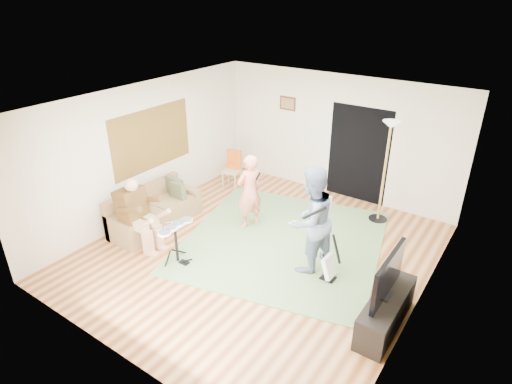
# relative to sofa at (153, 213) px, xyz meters

# --- Properties ---
(floor) EXTENTS (6.00, 6.00, 0.00)m
(floor) POSITION_rel_sofa_xyz_m (2.28, 0.39, -0.25)
(floor) COLOR brown
(floor) RESTS_ON ground
(walls) EXTENTS (5.50, 6.00, 2.70)m
(walls) POSITION_rel_sofa_xyz_m (2.28, 0.39, 1.10)
(walls) COLOR beige
(walls) RESTS_ON floor
(ceiling) EXTENTS (6.00, 6.00, 0.00)m
(ceiling) POSITION_rel_sofa_xyz_m (2.28, 0.39, 2.45)
(ceiling) COLOR white
(ceiling) RESTS_ON walls
(window_blinds) EXTENTS (0.00, 2.05, 2.05)m
(window_blinds) POSITION_rel_sofa_xyz_m (-0.46, 0.59, 1.30)
(window_blinds) COLOR brown
(window_blinds) RESTS_ON walls
(doorway) EXTENTS (2.10, 0.00, 2.10)m
(doorway) POSITION_rel_sofa_xyz_m (2.83, 3.38, 0.80)
(doorway) COLOR black
(doorway) RESTS_ON walls
(picture_frame) EXTENTS (0.42, 0.03, 0.32)m
(picture_frame) POSITION_rel_sofa_xyz_m (1.03, 3.38, 1.65)
(picture_frame) COLOR #3F2314
(picture_frame) RESTS_ON walls
(area_rug) EXTENTS (4.24, 4.32, 0.02)m
(area_rug) POSITION_rel_sofa_xyz_m (2.46, 0.94, -0.25)
(area_rug) COLOR #5B814E
(area_rug) RESTS_ON floor
(sofa) EXTENTS (0.77, 1.88, 0.76)m
(sofa) POSITION_rel_sofa_xyz_m (0.00, 0.00, 0.00)
(sofa) COLOR olive
(sofa) RESTS_ON floor
(drummer) EXTENTS (0.86, 0.48, 1.33)m
(drummer) POSITION_rel_sofa_xyz_m (0.41, -0.65, 0.26)
(drummer) COLOR #523817
(drummer) RESTS_ON sofa
(drum_kit) EXTENTS (0.41, 0.73, 0.75)m
(drum_kit) POSITION_rel_sofa_xyz_m (1.28, -0.65, 0.07)
(drum_kit) COLOR black
(drum_kit) RESTS_ON floor
(singer) EXTENTS (0.53, 0.64, 1.50)m
(singer) POSITION_rel_sofa_xyz_m (1.60, 1.07, 0.50)
(singer) COLOR #ED7C67
(singer) RESTS_ON floor
(microphone) EXTENTS (0.06, 0.06, 0.24)m
(microphone) POSITION_rel_sofa_xyz_m (1.80, 1.07, 0.87)
(microphone) COLOR black
(microphone) RESTS_ON singer
(guitarist) EXTENTS (0.93, 1.06, 1.84)m
(guitarist) POSITION_rel_sofa_xyz_m (3.23, 0.48, 0.67)
(guitarist) COLOR slate
(guitarist) RESTS_ON floor
(guitar_held) EXTENTS (0.26, 0.61, 0.26)m
(guitar_held) POSITION_rel_sofa_xyz_m (3.43, 0.48, 1.00)
(guitar_held) COLOR white
(guitar_held) RESTS_ON guitarist
(guitar_spare) EXTENTS (0.31, 0.28, 0.87)m
(guitar_spare) POSITION_rel_sofa_xyz_m (3.68, 0.38, -0.01)
(guitar_spare) COLOR black
(guitar_spare) RESTS_ON floor
(torchiere_lamp) EXTENTS (0.37, 0.37, 2.08)m
(torchiere_lamp) POSITION_rel_sofa_xyz_m (3.64, 2.74, 1.17)
(torchiere_lamp) COLOR black
(torchiere_lamp) RESTS_ON floor
(dining_chair) EXTENTS (0.44, 0.46, 0.87)m
(dining_chair) POSITION_rel_sofa_xyz_m (0.20, 2.34, 0.06)
(dining_chair) COLOR tan
(dining_chair) RESTS_ON floor
(tv_cabinet) EXTENTS (0.40, 1.40, 0.50)m
(tv_cabinet) POSITION_rel_sofa_xyz_m (4.78, -0.12, -0.00)
(tv_cabinet) COLOR black
(tv_cabinet) RESTS_ON floor
(television) EXTENTS (0.06, 1.08, 0.64)m
(television) POSITION_rel_sofa_xyz_m (4.73, -0.12, 0.60)
(television) COLOR black
(television) RESTS_ON tv_cabinet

